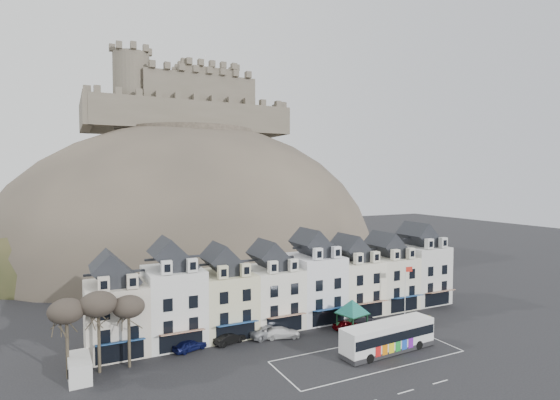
# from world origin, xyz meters

# --- Properties ---
(ground) EXTENTS (300.00, 300.00, 0.00)m
(ground) POSITION_xyz_m (0.00, 0.00, 0.00)
(ground) COLOR black
(ground) RESTS_ON ground
(coach_bay_markings) EXTENTS (22.00, 7.50, 0.01)m
(coach_bay_markings) POSITION_xyz_m (2.00, 1.25, 0.00)
(coach_bay_markings) COLOR silver
(coach_bay_markings) RESTS_ON ground
(townhouse_terrace) EXTENTS (54.40, 9.35, 11.80)m
(townhouse_terrace) POSITION_xyz_m (0.15, 15.97, 5.30)
(townhouse_terrace) COLOR beige
(townhouse_terrace) RESTS_ON ground
(castle_hill) EXTENTS (100.00, 76.00, 68.00)m
(castle_hill) POSITION_xyz_m (1.25, 68.95, 0.11)
(castle_hill) COLOR #3B362E
(castle_hill) RESTS_ON ground
(castle) EXTENTS (50.20, 22.20, 22.00)m
(castle) POSITION_xyz_m (0.51, 75.93, 40.19)
(castle) COLOR #5D5547
(castle) RESTS_ON ground
(tree_left_far) EXTENTS (3.61, 3.61, 8.24)m
(tree_left_far) POSITION_xyz_m (-29.00, 10.50, 6.90)
(tree_left_far) COLOR #3A3124
(tree_left_far) RESTS_ON ground
(tree_left_mid) EXTENTS (3.78, 3.78, 8.64)m
(tree_left_mid) POSITION_xyz_m (-26.00, 10.50, 7.24)
(tree_left_mid) COLOR #3A3124
(tree_left_mid) RESTS_ON ground
(tree_left_near) EXTENTS (3.43, 3.43, 7.84)m
(tree_left_near) POSITION_xyz_m (-23.00, 10.50, 6.55)
(tree_left_near) COLOR #3A3124
(tree_left_near) RESTS_ON ground
(bus) EXTENTS (12.55, 3.67, 3.50)m
(bus) POSITION_xyz_m (4.84, 1.33, 1.93)
(bus) COLOR #262628
(bus) RESTS_ON ground
(bus_shelter) EXTENTS (6.69, 6.69, 4.34)m
(bus_shelter) POSITION_xyz_m (5.00, 8.69, 3.37)
(bus_shelter) COLOR #10311B
(bus_shelter) RESTS_ON ground
(red_buoy) EXTENTS (1.42, 1.42, 1.75)m
(red_buoy) POSITION_xyz_m (14.04, 6.27, 0.90)
(red_buoy) COLOR black
(red_buoy) RESTS_ON ground
(flagpole) EXTENTS (1.17, 0.25, 8.15)m
(flagpole) POSITION_xyz_m (14.09, 8.54, 4.65)
(flagpole) COLOR silver
(flagpole) RESTS_ON ground
(white_van) EXTENTS (2.29, 4.93, 2.22)m
(white_van) POSITION_xyz_m (-27.96, 9.86, 1.11)
(white_van) COLOR silver
(white_van) RESTS_ON ground
(planter_west) EXTENTS (0.94, 0.62, 0.89)m
(planter_west) POSITION_xyz_m (14.13, 5.15, 0.43)
(planter_west) COLOR black
(planter_west) RESTS_ON ground
(planter_east) EXTENTS (1.11, 0.72, 1.03)m
(planter_east) POSITION_xyz_m (17.06, 7.00, 0.50)
(planter_east) COLOR black
(planter_east) RESTS_ON ground
(car_navy) EXTENTS (4.45, 2.86, 1.41)m
(car_navy) POSITION_xyz_m (-16.00, 12.00, 0.71)
(car_navy) COLOR #0D1242
(car_navy) RESTS_ON ground
(car_black) EXTENTS (4.37, 2.56, 1.36)m
(car_black) POSITION_xyz_m (-11.02, 12.00, 0.68)
(car_black) COLOR black
(car_black) RESTS_ON ground
(car_silver) EXTENTS (5.77, 3.20, 1.55)m
(car_silver) POSITION_xyz_m (-5.60, 12.00, 0.78)
(car_silver) COLOR #9EA0A5
(car_silver) RESTS_ON ground
(car_white) EXTENTS (5.10, 3.20, 1.38)m
(car_white) POSITION_xyz_m (-4.40, 10.91, 0.69)
(car_white) COLOR white
(car_white) RESTS_ON ground
(car_maroon) EXTENTS (3.81, 1.76, 1.26)m
(car_maroon) POSITION_xyz_m (4.80, 9.76, 0.63)
(car_maroon) COLOR #4D0408
(car_maroon) RESTS_ON ground
(car_charcoal) EXTENTS (3.93, 1.68, 1.26)m
(car_charcoal) POSITION_xyz_m (8.05, 10.30, 0.63)
(car_charcoal) COLOR black
(car_charcoal) RESTS_ON ground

